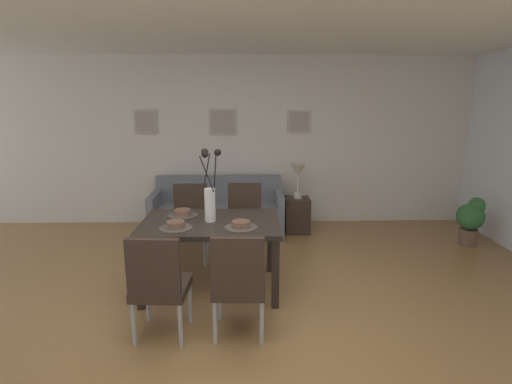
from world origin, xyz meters
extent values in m
plane|color=olive|center=(0.00, 0.00, 0.00)|extent=(9.00, 9.00, 0.00)
cube|color=silver|center=(0.00, 3.25, 1.30)|extent=(9.00, 0.10, 2.60)
cube|color=white|center=(0.00, 0.40, 2.64)|extent=(9.00, 7.20, 0.08)
cube|color=black|center=(-0.25, 0.85, 0.71)|extent=(1.40, 0.95, 0.05)
cube|color=black|center=(0.39, 1.26, 0.34)|extent=(0.07, 0.07, 0.69)
cube|color=black|center=(-0.89, 1.26, 0.34)|extent=(0.07, 0.07, 0.69)
cube|color=black|center=(0.39, 0.43, 0.34)|extent=(0.07, 0.07, 0.69)
cube|color=black|center=(-0.89, 0.43, 0.34)|extent=(0.07, 0.07, 0.69)
cube|color=#33261E|center=(-0.59, 0.02, 0.42)|extent=(0.47, 0.47, 0.08)
cube|color=#33261E|center=(-0.61, -0.17, 0.68)|extent=(0.42, 0.09, 0.48)
cylinder|color=#9EA0A5|center=(-0.39, 0.19, 0.19)|extent=(0.04, 0.04, 0.38)
cylinder|color=#9EA0A5|center=(-0.77, 0.22, 0.19)|extent=(0.04, 0.04, 0.38)
cylinder|color=#9EA0A5|center=(-0.42, -0.19, 0.19)|extent=(0.04, 0.04, 0.38)
cylinder|color=#9EA0A5|center=(-0.80, -0.16, 0.19)|extent=(0.04, 0.04, 0.38)
cube|color=#33261E|center=(-0.58, 1.64, 0.42)|extent=(0.45, 0.45, 0.08)
cube|color=#33261E|center=(-0.59, 1.83, 0.68)|extent=(0.42, 0.07, 0.48)
cylinder|color=#9EA0A5|center=(-0.77, 1.44, 0.19)|extent=(0.04, 0.04, 0.38)
cylinder|color=#9EA0A5|center=(-0.39, 1.45, 0.19)|extent=(0.04, 0.04, 0.38)
cylinder|color=#9EA0A5|center=(-0.78, 1.82, 0.19)|extent=(0.04, 0.04, 0.38)
cylinder|color=#9EA0A5|center=(-0.40, 1.83, 0.19)|extent=(0.04, 0.04, 0.38)
cube|color=#33261E|center=(0.05, 0.03, 0.42)|extent=(0.46, 0.46, 0.08)
cube|color=#33261E|center=(0.05, -0.16, 0.68)|extent=(0.42, 0.08, 0.48)
cylinder|color=#9EA0A5|center=(0.25, 0.22, 0.19)|extent=(0.04, 0.04, 0.38)
cylinder|color=#9EA0A5|center=(-0.13, 0.23, 0.19)|extent=(0.04, 0.04, 0.38)
cylinder|color=#9EA0A5|center=(0.24, -0.16, 0.19)|extent=(0.04, 0.04, 0.38)
cylinder|color=#9EA0A5|center=(-0.14, -0.15, 0.19)|extent=(0.04, 0.04, 0.38)
cube|color=#33261E|center=(0.08, 1.67, 0.42)|extent=(0.47, 0.47, 0.08)
cube|color=#33261E|center=(0.09, 1.86, 0.68)|extent=(0.42, 0.09, 0.48)
cylinder|color=#9EA0A5|center=(-0.12, 1.50, 0.19)|extent=(0.04, 0.04, 0.38)
cylinder|color=#9EA0A5|center=(0.26, 1.47, 0.19)|extent=(0.04, 0.04, 0.38)
cylinder|color=#9EA0A5|center=(-0.10, 1.88, 0.19)|extent=(0.04, 0.04, 0.38)
cylinder|color=#9EA0A5|center=(0.28, 1.85, 0.19)|extent=(0.04, 0.04, 0.38)
cylinder|color=white|center=(-0.25, 0.85, 0.91)|extent=(0.11, 0.11, 0.34)
cylinder|color=black|center=(-0.20, 0.87, 1.24)|extent=(0.05, 0.12, 0.37)
sphere|color=black|center=(-0.17, 0.87, 1.44)|extent=(0.07, 0.07, 0.07)
cylinder|color=black|center=(-0.28, 0.90, 1.24)|extent=(0.08, 0.05, 0.38)
sphere|color=black|center=(-0.30, 0.93, 1.44)|extent=(0.07, 0.07, 0.07)
cylinder|color=black|center=(-0.27, 0.79, 1.24)|extent=(0.15, 0.06, 0.36)
sphere|color=black|center=(-0.28, 0.76, 1.44)|extent=(0.07, 0.07, 0.07)
cylinder|color=#4C4742|center=(-0.57, 0.63, 0.74)|extent=(0.32, 0.32, 0.01)
cylinder|color=brown|center=(-0.57, 0.63, 0.78)|extent=(0.17, 0.17, 0.06)
cylinder|color=brown|center=(-0.57, 0.63, 0.79)|extent=(0.13, 0.13, 0.04)
cylinder|color=#4C4742|center=(-0.57, 1.06, 0.74)|extent=(0.32, 0.32, 0.01)
cylinder|color=brown|center=(-0.57, 1.06, 0.78)|extent=(0.17, 0.17, 0.06)
cylinder|color=brown|center=(-0.57, 1.06, 0.79)|extent=(0.13, 0.13, 0.04)
cylinder|color=#4C4742|center=(0.06, 0.63, 0.74)|extent=(0.32, 0.32, 0.01)
cylinder|color=brown|center=(0.06, 0.63, 0.78)|extent=(0.17, 0.17, 0.06)
cylinder|color=brown|center=(0.06, 0.63, 0.79)|extent=(0.13, 0.13, 0.04)
cube|color=slate|center=(-0.31, 2.65, 0.21)|extent=(1.91, 0.84, 0.42)
cube|color=slate|center=(-0.31, 2.99, 0.61)|extent=(1.91, 0.16, 0.38)
cube|color=slate|center=(0.59, 2.65, 0.52)|extent=(0.10, 0.84, 0.20)
cube|color=slate|center=(-1.22, 2.65, 0.52)|extent=(0.10, 0.84, 0.20)
cube|color=#33261E|center=(0.87, 2.67, 0.26)|extent=(0.36, 0.36, 0.52)
cylinder|color=beige|center=(0.87, 2.67, 0.56)|extent=(0.12, 0.12, 0.08)
cylinder|color=beige|center=(0.87, 2.67, 0.74)|extent=(0.02, 0.02, 0.30)
cone|color=beige|center=(0.87, 2.67, 0.94)|extent=(0.22, 0.22, 0.18)
cube|color=#B2ADA3|center=(-1.43, 3.18, 1.61)|extent=(0.34, 0.02, 0.36)
cube|color=#9E9389|center=(-1.43, 3.17, 1.61)|extent=(0.29, 0.01, 0.31)
cube|color=#B2ADA3|center=(-0.25, 3.18, 1.61)|extent=(0.41, 0.02, 0.39)
cube|color=#9E9389|center=(-0.25, 3.17, 1.61)|extent=(0.36, 0.01, 0.34)
cube|color=#B2ADA3|center=(0.93, 3.18, 1.61)|extent=(0.36, 0.02, 0.35)
cube|color=#9E9389|center=(0.93, 3.17, 1.61)|extent=(0.31, 0.01, 0.30)
cylinder|color=brown|center=(3.15, 2.07, 0.11)|extent=(0.24, 0.24, 0.22)
sphere|color=#2D6633|center=(3.15, 2.07, 0.40)|extent=(0.36, 0.36, 0.36)
sphere|color=#2D6633|center=(3.20, 2.04, 0.56)|extent=(0.22, 0.22, 0.22)
camera|label=1|loc=(0.12, -3.09, 1.97)|focal=28.25mm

